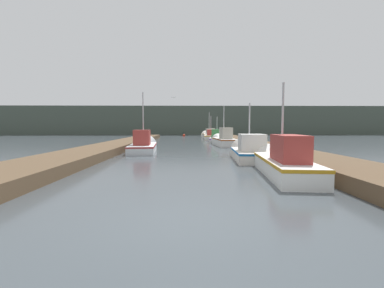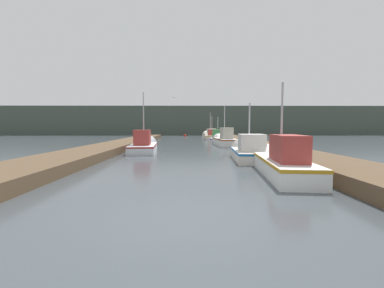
% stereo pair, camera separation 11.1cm
% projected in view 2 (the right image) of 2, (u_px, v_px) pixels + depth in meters
% --- Properties ---
extents(ground_plane, '(200.00, 200.00, 0.00)m').
position_uv_depth(ground_plane, '(184.00, 224.00, 4.82)').
color(ground_plane, '#3D4449').
extents(dock_left, '(2.80, 40.00, 0.48)m').
position_uv_depth(dock_left, '(116.00, 146.00, 20.70)').
color(dock_left, brown).
rests_on(dock_left, ground_plane).
extents(dock_right, '(2.80, 40.00, 0.48)m').
position_uv_depth(dock_right, '(259.00, 146.00, 20.83)').
color(dock_right, brown).
rests_on(dock_right, ground_plane).
extents(distant_shore_ridge, '(120.00, 16.00, 5.93)m').
position_uv_depth(distant_shore_ridge, '(189.00, 121.00, 59.75)').
color(distant_shore_ridge, '#424C42').
rests_on(distant_shore_ridge, ground_plane).
extents(fishing_boat_0, '(1.93, 5.76, 3.82)m').
position_uv_depth(fishing_boat_0, '(280.00, 161.00, 9.83)').
color(fishing_boat_0, silver).
rests_on(fishing_boat_0, ground_plane).
extents(fishing_boat_1, '(1.97, 5.04, 3.59)m').
position_uv_depth(fishing_boat_1, '(248.00, 151.00, 14.32)').
color(fishing_boat_1, silver).
rests_on(fishing_boat_1, ground_plane).
extents(fishing_boat_2, '(2.13, 5.93, 4.78)m').
position_uv_depth(fishing_boat_2, '(144.00, 145.00, 18.83)').
color(fishing_boat_2, silver).
rests_on(fishing_boat_2, ground_plane).
extents(fishing_boat_3, '(1.84, 5.71, 4.07)m').
position_uv_depth(fishing_boat_3, '(224.00, 140.00, 24.23)').
color(fishing_boat_3, silver).
rests_on(fishing_boat_3, ground_plane).
extents(fishing_boat_4, '(2.08, 4.73, 3.45)m').
position_uv_depth(fishing_boat_4, '(218.00, 138.00, 29.35)').
color(fishing_boat_4, silver).
rests_on(fishing_boat_4, ground_plane).
extents(fishing_boat_5, '(2.11, 6.24, 3.67)m').
position_uv_depth(fishing_boat_5, '(212.00, 136.00, 34.81)').
color(fishing_boat_5, silver).
rests_on(fishing_boat_5, ground_plane).
extents(fishing_boat_6, '(2.11, 6.39, 4.35)m').
position_uv_depth(fishing_boat_6, '(210.00, 135.00, 39.48)').
color(fishing_boat_6, silver).
rests_on(fishing_boat_6, ground_plane).
extents(mooring_piling_0, '(0.23, 0.23, 1.42)m').
position_uv_depth(mooring_piling_0, '(143.00, 137.00, 26.23)').
color(mooring_piling_0, '#473523').
rests_on(mooring_piling_0, ground_plane).
extents(mooring_piling_1, '(0.29, 0.29, 0.98)m').
position_uv_depth(mooring_piling_1, '(218.00, 135.00, 38.07)').
color(mooring_piling_1, '#473523').
rests_on(mooring_piling_1, ground_plane).
extents(mooring_piling_2, '(0.36, 0.36, 1.00)m').
position_uv_depth(mooring_piling_2, '(147.00, 138.00, 28.17)').
color(mooring_piling_2, '#473523').
rests_on(mooring_piling_2, ground_plane).
extents(mooring_piling_3, '(0.33, 0.33, 1.25)m').
position_uv_depth(mooring_piling_3, '(217.00, 134.00, 40.66)').
color(mooring_piling_3, '#473523').
rests_on(mooring_piling_3, ground_plane).
extents(channel_buoy, '(0.50, 0.50, 1.00)m').
position_uv_depth(channel_buoy, '(185.00, 135.00, 45.99)').
color(channel_buoy, red).
rests_on(channel_buoy, ground_plane).
extents(seagull_lead, '(0.56, 0.30, 0.12)m').
position_uv_depth(seagull_lead, '(175.00, 97.00, 30.31)').
color(seagull_lead, white).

